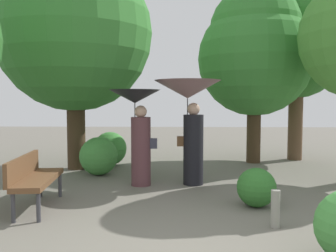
% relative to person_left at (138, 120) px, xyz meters
% --- Properties ---
extents(person_left, '(1.01, 1.01, 1.91)m').
position_rel_person_left_xyz_m(person_left, '(0.00, 0.00, 0.00)').
color(person_left, '#563338').
rests_on(person_left, ground).
extents(person_right, '(1.33, 1.33, 2.10)m').
position_rel_person_left_xyz_m(person_right, '(1.02, 0.12, 0.29)').
color(person_right, black).
rests_on(person_right, ground).
extents(park_bench, '(0.65, 1.54, 0.83)m').
position_rel_person_left_xyz_m(park_bench, '(-1.45, -1.62, -0.79)').
color(park_bench, '#38383D').
rests_on(park_bench, ground).
extents(tree_near_left, '(3.79, 3.79, 5.73)m').
position_rel_person_left_xyz_m(tree_near_left, '(-1.73, 1.70, 2.31)').
color(tree_near_left, '#42301E').
rests_on(tree_near_left, ground).
extents(tree_mid_right, '(3.06, 3.06, 4.79)m').
position_rel_person_left_xyz_m(tree_mid_right, '(2.86, 2.78, 1.75)').
color(tree_mid_right, '#42301E').
rests_on(tree_mid_right, ground).
extents(tree_far_back, '(2.53, 2.53, 4.85)m').
position_rel_person_left_xyz_m(tree_far_back, '(4.16, 3.32, 1.97)').
color(tree_far_back, brown).
rests_on(tree_far_back, ground).
extents(bush_path_right, '(0.87, 0.87, 0.87)m').
position_rel_person_left_xyz_m(bush_path_right, '(-1.01, 0.96, -0.87)').
color(bush_path_right, '#428C3D').
rests_on(bush_path_right, ground).
extents(bush_behind_bench, '(0.88, 0.88, 0.88)m').
position_rel_person_left_xyz_m(bush_behind_bench, '(-1.00, 2.25, -0.87)').
color(bush_behind_bench, '#428C3D').
rests_on(bush_behind_bench, ground).
extents(bush_far_side, '(0.62, 0.62, 0.62)m').
position_rel_person_left_xyz_m(bush_far_side, '(2.06, -1.42, -0.99)').
color(bush_far_side, '#2D6B28').
rests_on(bush_far_side, ground).
extents(path_marker_post, '(0.12, 0.12, 0.51)m').
position_rel_person_left_xyz_m(path_marker_post, '(2.11, -2.37, -1.05)').
color(path_marker_post, gray).
rests_on(path_marker_post, ground).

